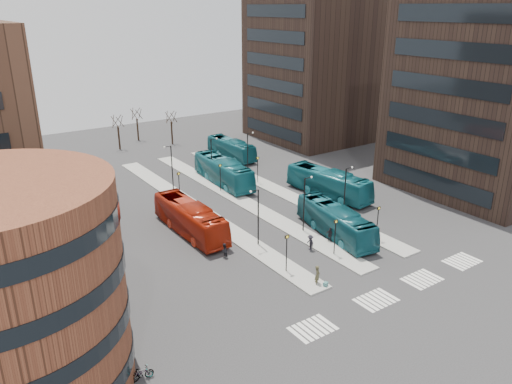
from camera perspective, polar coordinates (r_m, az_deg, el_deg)
ground at (r=42.82m, az=18.53°, el=-13.59°), size 160.00×160.00×0.00m
island_left at (r=60.92m, az=-6.67°, el=-2.00°), size 2.50×45.00×0.15m
island_mid at (r=63.69m, az=-1.91°, el=-0.84°), size 2.50×45.00×0.15m
island_right at (r=66.90m, az=2.42°, el=0.22°), size 2.50×45.00×0.15m
suitcase at (r=44.97m, az=7.95°, el=-10.47°), size 0.48×0.44×0.50m
red_bus at (r=54.41m, az=-7.55°, el=-2.99°), size 2.94×12.40×3.45m
teal_bus_a at (r=54.11m, az=9.07°, el=-3.31°), size 4.60×12.06×3.28m
teal_bus_b at (r=69.19m, az=-3.76°, el=2.39°), size 3.80×13.00×3.58m
teal_bus_c at (r=65.22m, az=8.29°, el=1.03°), size 4.42×12.78×3.49m
teal_bus_d at (r=81.38m, az=-2.84°, el=5.00°), size 2.85×11.04×3.06m
traveller at (r=44.93m, az=7.03°, el=-9.43°), size 0.81×0.79×1.88m
commuter_a at (r=49.26m, az=-3.66°, el=-6.70°), size 0.90×0.82×1.52m
commuter_b at (r=52.76m, az=8.48°, el=-4.89°), size 0.76×1.04×1.65m
commuter_c at (r=50.93m, az=6.22°, el=-5.76°), size 0.76×1.13×1.62m
bicycle_near at (r=35.98m, az=-13.05°, el=-19.49°), size 1.72×1.19×0.86m
bicycle_mid at (r=35.79m, az=-12.93°, el=-19.59°), size 1.67×0.58×0.99m
bicycle_far at (r=38.41m, az=-14.93°, el=-16.81°), size 1.55×0.66×0.79m
crosswalk_stripes at (r=46.01m, az=15.92°, el=-10.71°), size 22.35×2.40×0.01m
tower_near at (r=72.04m, az=25.65°, el=11.98°), size 20.12×20.00×30.00m
tower_far at (r=93.80m, az=7.14°, el=15.30°), size 20.12×20.00×30.00m
sign_poles at (r=57.25m, az=1.51°, el=-0.85°), size 12.45×22.12×3.65m
lamp_posts at (r=61.25m, az=-0.44°, el=1.77°), size 14.04×20.24×6.12m
bare_trees at (r=91.23m, az=-12.81°, el=6.99°), size 10.97×8.14×5.90m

